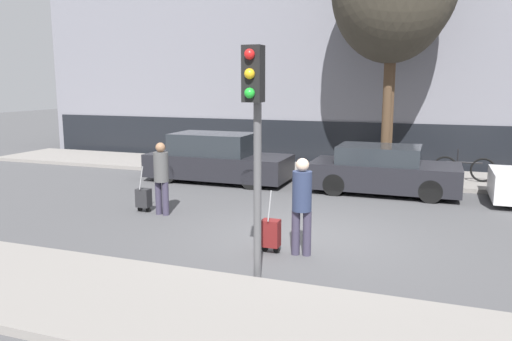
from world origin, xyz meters
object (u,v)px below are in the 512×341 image
traffic_light (255,116)px  trolley_left (144,198)px  parked_car_0 (217,159)px  pedestrian_right (302,201)px  pedestrian_left (161,174)px  trolley_right (271,233)px  parked_bicycle (464,169)px  parked_car_1 (383,171)px

traffic_light → trolley_left: bearing=142.3°
parked_car_0 → pedestrian_right: pedestrian_right is taller
trolley_left → pedestrian_left: bearing=-7.8°
parked_car_0 → trolley_right: size_ratio=3.85×
traffic_light → parked_bicycle: 9.86m
pedestrian_left → pedestrian_right: bearing=-14.9°
pedestrian_right → traffic_light: 2.10m
pedestrian_left → parked_bicycle: (6.69, 6.10, -0.46)m
pedestrian_left → pedestrian_right: (3.73, -1.57, 0.03)m
pedestrian_left → trolley_right: 3.63m
parked_car_0 → trolley_right: 6.80m
parked_car_0 → traffic_light: traffic_light is taller
parked_car_1 → trolley_left: size_ratio=3.64×
parked_car_1 → trolley_left: bearing=-141.3°
pedestrian_left → traffic_light: 4.74m
trolley_right → pedestrian_left: bearing=152.8°
pedestrian_left → parked_car_0: bearing=104.4°
pedestrian_right → trolley_right: (-0.55, -0.07, -0.63)m
parked_car_0 → pedestrian_left: 4.12m
parked_bicycle → trolley_left: bearing=-140.2°
parked_car_1 → trolley_left: (-5.08, -4.07, -0.29)m
parked_car_0 → pedestrian_right: (4.20, -5.65, 0.30)m
trolley_left → trolley_right: size_ratio=0.96×
trolley_left → parked_car_1: bearing=38.7°
trolley_right → trolley_left: bearing=155.4°
parked_car_0 → parked_car_1: (5.00, 0.06, -0.06)m
parked_car_1 → pedestrian_left: size_ratio=2.37×
parked_car_0 → trolley_right: parked_car_0 is taller
pedestrian_right → trolley_right: 0.84m
parked_bicycle → parked_car_1: bearing=-137.6°
traffic_light → pedestrian_left: bearing=138.8°
parked_car_0 → trolley_left: 4.03m
parked_car_1 → parked_bicycle: (2.15, 1.96, -0.13)m
parked_car_0 → trolley_left: parked_car_0 is taller
parked_car_1 → traffic_light: traffic_light is taller
parked_car_1 → traffic_light: (-1.17, -7.09, 1.91)m
pedestrian_left → trolley_right: size_ratio=1.47×
parked_car_1 → traffic_light: bearing=-99.4°
parked_car_0 → traffic_light: size_ratio=1.25×
pedestrian_left → parked_bicycle: 9.07m
parked_car_0 → parked_bicycle: 7.44m
pedestrian_left → parked_bicycle: size_ratio=0.95×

